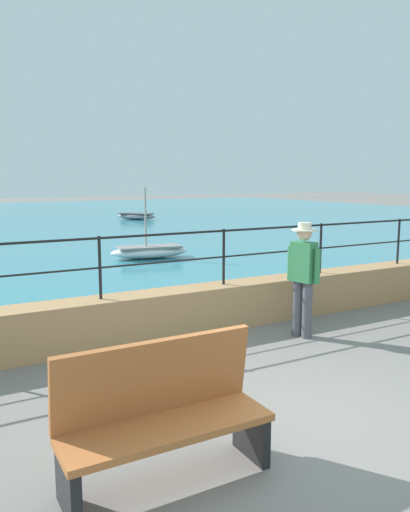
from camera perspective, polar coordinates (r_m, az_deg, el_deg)
The scene contains 7 objects.
ground_plane at distance 5.37m, azimuth 10.96°, elevation -17.96°, with size 120.00×120.00×0.00m, color slate.
promenade_wall at distance 7.79m, azimuth -4.38°, elevation -6.49°, with size 20.00×0.56×0.70m, color tan.
railing at distance 7.59m, azimuth -4.47°, elevation 0.67°, with size 18.44×0.04×0.90m.
bench_main at distance 4.22m, azimuth -4.80°, elevation -17.15°, with size 1.70×0.56×1.13m.
person_walking at distance 7.72m, azimuth 11.05°, elevation -1.99°, with size 0.38×0.55×1.75m.
boat_0 at distance 14.96m, azimuth -6.31°, elevation 0.55°, with size 2.41×1.24×2.07m.
boat_2 at distance 28.97m, azimuth -7.79°, elevation 4.50°, with size 2.22×2.31×0.36m.
Camera 1 is at (-3.14, -3.63, 2.40)m, focal length 35.36 mm.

